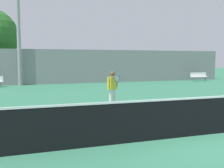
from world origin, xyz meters
name	(u,v)px	position (x,y,z in m)	size (l,w,h in m)	color
ground_plane	(195,136)	(0.00, 0.00, 0.00)	(100.00, 100.00, 0.00)	#337556
tennis_net	(196,116)	(0.00, 0.00, 0.56)	(10.76, 0.09, 1.09)	#99999E
tennis_player	(113,86)	(-0.76, 5.01, 0.93)	(0.55, 0.52, 1.62)	silver
bench_courtside_near	(199,76)	(12.07, 16.01, 0.53)	(1.86, 0.40, 0.85)	white
light_pole_near_left	(18,27)	(-4.86, 17.03, 4.76)	(0.90, 0.60, 8.45)	#939399
back_fence	(77,67)	(0.00, 17.30, 1.52)	(30.20, 0.06, 3.04)	gray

